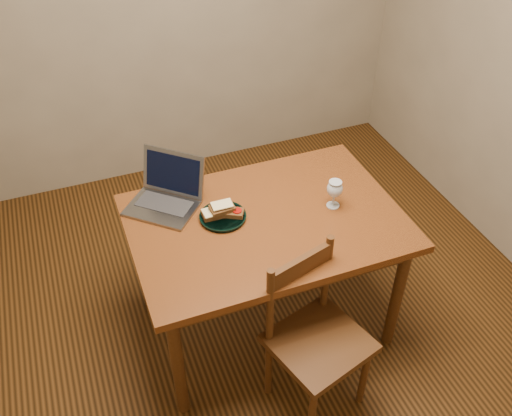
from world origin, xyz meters
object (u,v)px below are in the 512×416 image
object	(u,v)px
milk_glass	(334,194)
table	(266,232)
laptop	(167,191)
chair	(317,332)
plate	(223,217)

from	to	relation	value
milk_glass	table	bearing A→B (deg)	175.94
table	laptop	world-z (taller)	laptop
chair	milk_glass	distance (m)	0.67
milk_glass	laptop	size ratio (longest dim) A/B	0.34
table	plate	world-z (taller)	plate
plate	laptop	bearing A→B (deg)	133.78
plate	milk_glass	world-z (taller)	milk_glass
chair	laptop	world-z (taller)	laptop
plate	milk_glass	xyz separation A→B (m)	(0.54, -0.11, 0.07)
laptop	chair	bearing A→B (deg)	-19.55
milk_glass	chair	bearing A→B (deg)	-121.94
plate	laptop	distance (m)	0.31
milk_glass	laptop	bearing A→B (deg)	156.41
laptop	table	bearing A→B (deg)	4.91
plate	laptop	world-z (taller)	laptop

